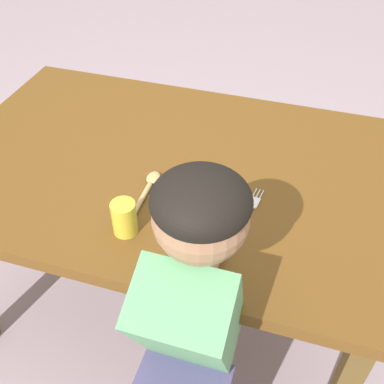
% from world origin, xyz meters
% --- Properties ---
extents(ground_plane, '(8.00, 8.00, 0.00)m').
position_xyz_m(ground_plane, '(0.00, 0.00, 0.00)').
color(ground_plane, gray).
extents(dining_table, '(1.41, 0.92, 0.70)m').
position_xyz_m(dining_table, '(0.00, 0.00, 0.63)').
color(dining_table, brown).
rests_on(dining_table, ground_plane).
extents(plate, '(0.20, 0.20, 0.06)m').
position_xyz_m(plate, '(0.12, -0.15, 0.72)').
color(plate, teal).
rests_on(plate, dining_table).
extents(fork, '(0.05, 0.21, 0.01)m').
position_xyz_m(fork, '(0.28, -0.14, 0.71)').
color(fork, silver).
rests_on(fork, dining_table).
extents(spoon, '(0.04, 0.21, 0.02)m').
position_xyz_m(spoon, '(-0.02, -0.13, 0.71)').
color(spoon, tan).
rests_on(spoon, dining_table).
extents(drinking_cup, '(0.07, 0.07, 0.10)m').
position_xyz_m(drinking_cup, '(-0.01, -0.30, 0.75)').
color(drinking_cup, gold).
rests_on(drinking_cup, dining_table).
extents(person, '(0.21, 0.45, 1.07)m').
position_xyz_m(person, '(0.23, -0.53, 0.59)').
color(person, '#4C4571').
rests_on(person, ground_plane).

